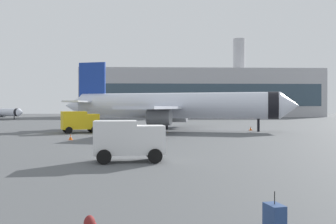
{
  "coord_description": "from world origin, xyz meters",
  "views": [
    {
      "loc": [
        -0.08,
        -3.92,
        3.44
      ],
      "look_at": [
        1.3,
        31.2,
        3.0
      ],
      "focal_mm": 40.29,
      "sensor_mm": 36.0,
      "label": 1
    }
  ],
  "objects_px": {
    "airplane_at_gate": "(174,106)",
    "cargo_van": "(128,139)",
    "rolling_suitcase": "(275,217)",
    "safety_cone_near": "(251,128)",
    "service_truck": "(80,121)",
    "safety_cone_mid": "(71,137)",
    "traveller_backpack": "(90,224)"
  },
  "relations": [
    {
      "from": "airplane_at_gate",
      "to": "rolling_suitcase",
      "type": "bearing_deg",
      "value": -89.66
    },
    {
      "from": "safety_cone_mid",
      "to": "traveller_backpack",
      "type": "relative_size",
      "value": 1.28
    },
    {
      "from": "rolling_suitcase",
      "to": "traveller_backpack",
      "type": "height_order",
      "value": "rolling_suitcase"
    },
    {
      "from": "airplane_at_gate",
      "to": "safety_cone_near",
      "type": "distance_m",
      "value": 11.88
    },
    {
      "from": "safety_cone_mid",
      "to": "airplane_at_gate",
      "type": "bearing_deg",
      "value": 53.79
    },
    {
      "from": "airplane_at_gate",
      "to": "traveller_backpack",
      "type": "bearing_deg",
      "value": -96.04
    },
    {
      "from": "service_truck",
      "to": "traveller_backpack",
      "type": "distance_m",
      "value": 41.61
    },
    {
      "from": "service_truck",
      "to": "safety_cone_mid",
      "type": "relative_size",
      "value": 8.59
    },
    {
      "from": "safety_cone_mid",
      "to": "rolling_suitcase",
      "type": "relative_size",
      "value": 0.56
    },
    {
      "from": "safety_cone_near",
      "to": "traveller_backpack",
      "type": "relative_size",
      "value": 1.32
    },
    {
      "from": "airplane_at_gate",
      "to": "cargo_van",
      "type": "distance_m",
      "value": 32.53
    },
    {
      "from": "airplane_at_gate",
      "to": "safety_cone_near",
      "type": "xyz_separation_m",
      "value": [
        11.39,
        -0.59,
        -3.34
      ]
    },
    {
      "from": "cargo_van",
      "to": "traveller_backpack",
      "type": "relative_size",
      "value": 9.5
    },
    {
      "from": "airplane_at_gate",
      "to": "cargo_van",
      "type": "relative_size",
      "value": 7.71
    },
    {
      "from": "airplane_at_gate",
      "to": "rolling_suitcase",
      "type": "xyz_separation_m",
      "value": [
        0.27,
        -45.68,
        -3.27
      ]
    },
    {
      "from": "airplane_at_gate",
      "to": "service_truck",
      "type": "height_order",
      "value": "airplane_at_gate"
    },
    {
      "from": "service_truck",
      "to": "rolling_suitcase",
      "type": "xyz_separation_m",
      "value": [
        13.29,
        -40.81,
        -1.22
      ]
    },
    {
      "from": "cargo_van",
      "to": "rolling_suitcase",
      "type": "distance_m",
      "value": 14.48
    },
    {
      "from": "service_truck",
      "to": "safety_cone_mid",
      "type": "height_order",
      "value": "service_truck"
    },
    {
      "from": "cargo_van",
      "to": "traveller_backpack",
      "type": "distance_m",
      "value": 13.59
    },
    {
      "from": "safety_cone_mid",
      "to": "rolling_suitcase",
      "type": "xyz_separation_m",
      "value": [
        12.06,
        -29.58,
        0.09
      ]
    },
    {
      "from": "airplane_at_gate",
      "to": "safety_cone_mid",
      "type": "relative_size",
      "value": 57.2
    },
    {
      "from": "service_truck",
      "to": "safety_cone_mid",
      "type": "xyz_separation_m",
      "value": [
        1.23,
        -11.22,
        -1.3
      ]
    },
    {
      "from": "cargo_van",
      "to": "safety_cone_near",
      "type": "distance_m",
      "value": 35.4
    },
    {
      "from": "safety_cone_mid",
      "to": "rolling_suitcase",
      "type": "distance_m",
      "value": 31.95
    },
    {
      "from": "airplane_at_gate",
      "to": "cargo_van",
      "type": "xyz_separation_m",
      "value": [
        -4.68,
        -32.11,
        -2.21
      ]
    },
    {
      "from": "airplane_at_gate",
      "to": "safety_cone_near",
      "type": "height_order",
      "value": "airplane_at_gate"
    },
    {
      "from": "cargo_van",
      "to": "safety_cone_near",
      "type": "relative_size",
      "value": 7.18
    },
    {
      "from": "safety_cone_near",
      "to": "service_truck",
      "type": "bearing_deg",
      "value": -170.04
    },
    {
      "from": "traveller_backpack",
      "to": "airplane_at_gate",
      "type": "bearing_deg",
      "value": 83.96
    },
    {
      "from": "rolling_suitcase",
      "to": "safety_cone_mid",
      "type": "bearing_deg",
      "value": 112.17
    },
    {
      "from": "airplane_at_gate",
      "to": "cargo_van",
      "type": "bearing_deg",
      "value": -98.3
    }
  ]
}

